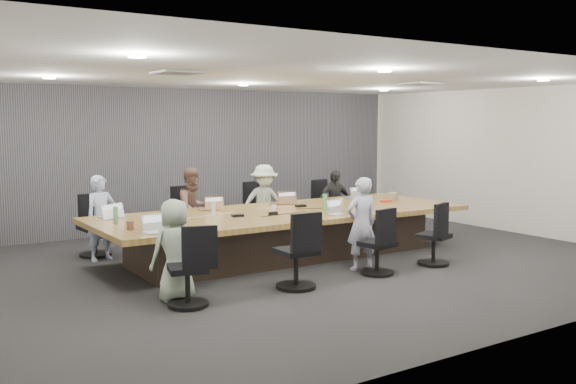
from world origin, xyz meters
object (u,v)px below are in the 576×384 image
chair_2 (254,215)px  chair_5 (296,257)px  chair_7 (434,241)px  person_6 (361,224)px  bottle_green_right (325,202)px  snack_packet (386,201)px  laptop_2 (281,203)px  stapler (273,214)px  person_1 (194,209)px  laptop_0 (112,217)px  chair_1 (185,222)px  person_0 (101,218)px  laptop_3 (352,197)px  bottle_green_left (116,215)px  bottle_clear (213,210)px  laptop_1 (208,209)px  person_4 (175,250)px  chair_4 (188,275)px  canvas_bag (392,196)px  chair_6 (377,249)px  conference_table (285,232)px  laptop_4 (157,232)px  chair_3 (323,211)px  chair_0 (95,232)px  mug_brown (130,225)px  laptop_6 (338,214)px  person_3 (334,202)px  person_2 (264,203)px

chair_2 → chair_5: 3.66m
chair_7 → person_6: size_ratio=0.54×
bottle_green_right → snack_packet: (1.52, 0.26, -0.11)m
laptop_2 → stapler: stapler is taller
person_1 → chair_5: bearing=-101.3°
person_6 → laptop_0: bearing=-29.0°
person_1 → stapler: bearing=-83.9°
chair_1 → person_0: 1.62m
person_0 → laptop_3: 4.55m
bottle_green_left → bottle_clear: 1.40m
laptop_1 → person_4: size_ratio=0.25×
chair_4 → canvas_bag: (4.84, 1.85, 0.43)m
chair_6 → snack_packet: bearing=35.1°
laptop_2 → canvas_bag: bearing=172.7°
chair_6 → laptop_2: size_ratio=2.19×
conference_table → laptop_1: laptop_1 is taller
chair_2 → chair_5: bearing=48.9°
person_0 → person_6: size_ratio=0.98×
laptop_1 → bottle_green_left: bottle_green_left is taller
conference_table → chair_1: (-0.94, 1.70, 0.03)m
chair_7 → laptop_4: laptop_4 is taller
chair_2 → stapler: chair_2 is taller
chair_3 → person_4: bearing=22.1°
chair_0 → chair_4: bearing=85.1°
bottle_green_left → mug_brown: bottle_green_left is taller
chair_0 → chair_3: 4.52m
laptop_6 → stapler: 0.99m
chair_1 → stapler: 2.11m
chair_4 → person_6: (2.89, 0.35, 0.30)m
person_4 → chair_2: bearing=-136.7°
person_1 → bottle_clear: 1.42m
chair_5 → laptop_6: size_ratio=2.73×
bottle_green_left → chair_4: bearing=-83.6°
laptop_6 → snack_packet: 1.81m
chair_7 → canvas_bag: size_ratio=3.02×
chair_2 → canvas_bag: (1.96, -1.55, 0.37)m
bottle_green_left → chair_0: bearing=84.4°
chair_7 → chair_2: bearing=89.4°
chair_4 → bottle_green_right: (3.02, 1.41, 0.50)m
chair_5 → person_3: 4.24m
conference_table → canvas_bag: (2.40, 0.15, 0.40)m
person_2 → bottle_clear: size_ratio=6.13×
laptop_1 → mug_brown: mug_brown is taller
conference_table → person_1: (-0.94, 1.35, 0.29)m
chair_4 → canvas_bag: size_ratio=3.09×
chair_5 → bottle_clear: 1.77m
person_2 → person_0: bearing=-167.3°
bottle_green_right → stapler: 0.99m
chair_0 → laptop_2: chair_0 is taller
bottle_green_left → laptop_0: bearing=76.6°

